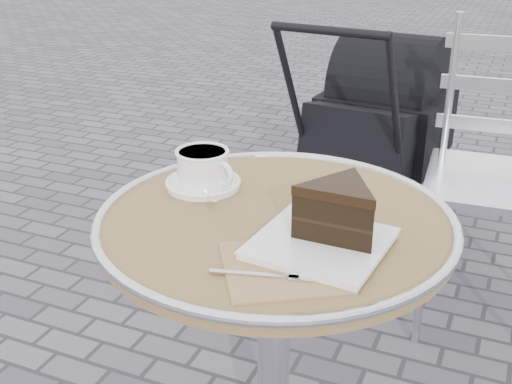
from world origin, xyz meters
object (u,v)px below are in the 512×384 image
at_px(bistro_chair, 505,141).
at_px(cafe_table, 275,288).
at_px(cappuccino_set, 203,171).
at_px(baby_stroller, 377,138).
at_px(cake_plate_set, 334,218).

bearing_deg(bistro_chair, cafe_table, -114.80).
height_order(cappuccino_set, baby_stroller, baby_stroller).
height_order(cafe_table, bistro_chair, bistro_chair).
relative_size(cafe_table, baby_stroller, 0.77).
relative_size(cappuccino_set, cake_plate_set, 0.47).
xyz_separation_m(cappuccino_set, baby_stroller, (0.09, 1.33, -0.34)).
bearing_deg(baby_stroller, cafe_table, -80.09).
bearing_deg(baby_stroller, cappuccino_set, -88.50).
bearing_deg(cake_plate_set, baby_stroller, 104.67).
height_order(cappuccino_set, bistro_chair, bistro_chair).
bearing_deg(baby_stroller, bistro_chair, -33.00).
distance_m(cake_plate_set, baby_stroller, 1.54).
height_order(cafe_table, cake_plate_set, cake_plate_set).
height_order(cappuccino_set, cake_plate_set, cake_plate_set).
bearing_deg(cake_plate_set, cafe_table, 158.76).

